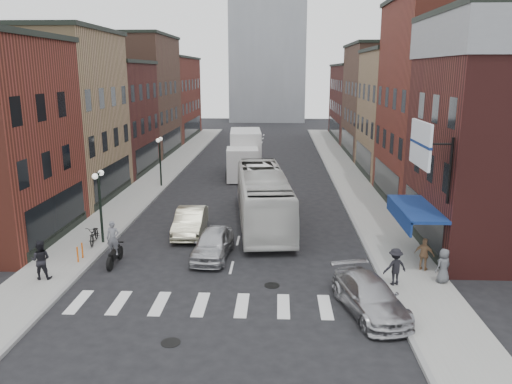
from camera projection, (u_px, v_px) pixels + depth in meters
ground at (230, 276)px, 23.35m from camera, size 160.00×160.00×0.00m
sidewalk_left at (160, 176)px, 45.06m from camera, size 3.00×74.00×0.15m
sidewalk_right at (349, 178)px, 44.31m from camera, size 3.00×74.00×0.15m
curb_left at (176, 177)px, 45.01m from camera, size 0.20×74.00×0.16m
curb_right at (332, 179)px, 44.40m from camera, size 0.20×74.00×0.16m
crosswalk_stripes at (222, 305)px, 20.44m from camera, size 12.00×2.20×0.01m
bldg_left_mid_a at (41, 116)px, 36.15m from camera, size 10.30×10.20×12.30m
bldg_left_mid_b at (93, 118)px, 46.09m from camera, size 10.30×10.20×10.30m
bldg_left_far_a at (127, 95)px, 56.42m from camera, size 10.30×12.20×13.30m
bldg_left_far_b at (157, 98)px, 70.24m from camera, size 10.30×16.20×11.30m
bldg_right_mid_a at (463, 103)px, 34.59m from camera, size 10.30×10.20×14.30m
bldg_right_mid_b at (421, 113)px, 44.65m from camera, size 10.30×10.20×11.30m
bldg_right_far_a at (394, 101)px, 55.21m from camera, size 10.30×12.20×12.30m
bldg_right_far_b at (371, 102)px, 69.04m from camera, size 10.30×16.20×10.30m
awning_blue at (413, 210)px, 24.76m from camera, size 1.80×5.00×0.78m
billboard_sign at (422, 145)px, 22.01m from camera, size 1.52×3.00×3.70m
streetlamp_near at (99, 193)px, 26.87m from camera, size 0.32×1.22×4.11m
streetlamp_far at (160, 152)px, 40.46m from camera, size 0.32×1.22×4.11m
bike_rack at (80, 252)px, 24.82m from camera, size 0.08×0.68×0.80m
box_truck at (245, 154)px, 45.79m from camera, size 3.21×9.23×3.94m
motorcycle_rider at (114, 245)px, 24.41m from camera, size 0.63×2.22×2.26m
transit_bus at (263, 198)px, 30.97m from camera, size 4.09×12.32×3.37m
sedan_left_near at (213, 244)px, 25.49m from camera, size 2.06×4.44×1.47m
sedan_left_far at (190, 222)px, 29.12m from camera, size 1.76×4.68×1.53m
curb_car at (370, 296)px, 19.66m from camera, size 3.02×5.04×1.37m
parked_bicycle at (94, 234)px, 27.25m from camera, size 0.98×2.01×1.01m
ped_left_solo at (41, 260)px, 22.47m from camera, size 0.93×0.60×1.80m
ped_right_a at (395, 267)px, 21.85m from camera, size 1.19×0.85×1.67m
ped_right_b at (424, 254)px, 23.45m from camera, size 1.03×0.88×1.58m
ped_right_c at (443, 266)px, 22.10m from camera, size 0.91×0.80×1.57m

